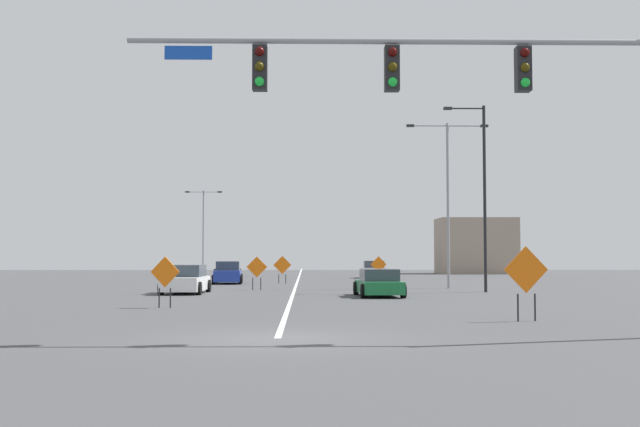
{
  "coord_description": "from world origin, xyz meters",
  "views": [
    {
      "loc": [
        0.65,
        -18.04,
        1.87
      ],
      "look_at": [
        1.4,
        24.97,
        4.2
      ],
      "focal_mm": 44.21,
      "sensor_mm": 36.0,
      "label": 1
    }
  ],
  "objects_px": {
    "car_silver_near": "(374,270)",
    "car_green_distant": "(379,284)",
    "construction_sign_right_lane": "(379,265)",
    "car_blue_mid": "(228,274)",
    "street_lamp_mid_right": "(448,190)",
    "construction_sign_right_shoulder": "(257,269)",
    "construction_sign_median_near": "(282,266)",
    "traffic_signal_assembly": "(468,95)",
    "street_lamp_near_right": "(482,190)",
    "street_lamp_far_left": "(203,225)",
    "construction_sign_median_far": "(165,275)",
    "car_black_far": "(228,270)",
    "car_white_passing": "(186,280)",
    "construction_sign_left_shoulder": "(526,273)"
  },
  "relations": [
    {
      "from": "car_silver_near",
      "to": "car_green_distant",
      "type": "distance_m",
      "value": 30.67
    },
    {
      "from": "construction_sign_right_lane",
      "to": "car_blue_mid",
      "type": "distance_m",
      "value": 12.97
    },
    {
      "from": "street_lamp_mid_right",
      "to": "car_silver_near",
      "type": "xyz_separation_m",
      "value": [
        -2.58,
        21.22,
        -5.06
      ]
    },
    {
      "from": "construction_sign_right_shoulder",
      "to": "construction_sign_median_near",
      "type": "bearing_deg",
      "value": 84.28
    },
    {
      "from": "construction_sign_median_near",
      "to": "traffic_signal_assembly",
      "type": "bearing_deg",
      "value": -81.55
    },
    {
      "from": "construction_sign_right_shoulder",
      "to": "street_lamp_near_right",
      "type": "bearing_deg",
      "value": -13.2
    },
    {
      "from": "construction_sign_median_near",
      "to": "car_blue_mid",
      "type": "height_order",
      "value": "construction_sign_median_near"
    },
    {
      "from": "construction_sign_right_lane",
      "to": "car_silver_near",
      "type": "bearing_deg",
      "value": 88.59
    },
    {
      "from": "street_lamp_far_left",
      "to": "construction_sign_right_shoulder",
      "type": "bearing_deg",
      "value": -77.99
    },
    {
      "from": "construction_sign_median_far",
      "to": "car_black_far",
      "type": "xyz_separation_m",
      "value": [
        -2.04,
        43.48,
        -0.53
      ]
    },
    {
      "from": "traffic_signal_assembly",
      "to": "car_green_distant",
      "type": "bearing_deg",
      "value": 91.19
    },
    {
      "from": "street_lamp_near_right",
      "to": "street_lamp_far_left",
      "type": "bearing_deg",
      "value": 116.71
    },
    {
      "from": "construction_sign_right_shoulder",
      "to": "car_silver_near",
      "type": "distance_m",
      "value": 25.03
    },
    {
      "from": "traffic_signal_assembly",
      "to": "car_silver_near",
      "type": "bearing_deg",
      "value": 87.68
    },
    {
      "from": "construction_sign_right_shoulder",
      "to": "traffic_signal_assembly",
      "type": "bearing_deg",
      "value": -75.78
    },
    {
      "from": "car_white_passing",
      "to": "street_lamp_far_left",
      "type": "bearing_deg",
      "value": 96.24
    },
    {
      "from": "traffic_signal_assembly",
      "to": "construction_sign_median_near",
      "type": "distance_m",
      "value": 37.09
    },
    {
      "from": "construction_sign_median_near",
      "to": "construction_sign_left_shoulder",
      "type": "distance_m",
      "value": 32.79
    },
    {
      "from": "construction_sign_right_shoulder",
      "to": "car_white_passing",
      "type": "height_order",
      "value": "construction_sign_right_shoulder"
    },
    {
      "from": "construction_sign_median_near",
      "to": "car_white_passing",
      "type": "xyz_separation_m",
      "value": [
        -4.39,
        -14.7,
        -0.5
      ]
    },
    {
      "from": "street_lamp_near_right",
      "to": "street_lamp_far_left",
      "type": "xyz_separation_m",
      "value": [
        -19.62,
        38.99,
        -0.31
      ]
    },
    {
      "from": "street_lamp_far_left",
      "to": "car_blue_mid",
      "type": "relative_size",
      "value": 1.9
    },
    {
      "from": "construction_sign_median_far",
      "to": "construction_sign_left_shoulder",
      "type": "distance_m",
      "value": 12.98
    },
    {
      "from": "traffic_signal_assembly",
      "to": "construction_sign_median_near",
      "type": "xyz_separation_m",
      "value": [
        -5.41,
        36.42,
        -4.44
      ]
    },
    {
      "from": "street_lamp_far_left",
      "to": "construction_sign_left_shoulder",
      "type": "xyz_separation_m",
      "value": [
        16.78,
        -57.2,
        -3.67
      ]
    },
    {
      "from": "traffic_signal_assembly",
      "to": "construction_sign_right_shoulder",
      "type": "distance_m",
      "value": 26.81
    },
    {
      "from": "street_lamp_far_left",
      "to": "construction_sign_left_shoulder",
      "type": "bearing_deg",
      "value": -73.65
    },
    {
      "from": "car_white_passing",
      "to": "construction_sign_median_far",
      "type": "bearing_deg",
      "value": -85.23
    },
    {
      "from": "street_lamp_near_right",
      "to": "car_blue_mid",
      "type": "xyz_separation_m",
      "value": [
        -14.53,
        12.99,
        -4.66
      ]
    },
    {
      "from": "construction_sign_left_shoulder",
      "to": "car_black_far",
      "type": "xyz_separation_m",
      "value": [
        -13.51,
        49.55,
        -0.73
      ]
    },
    {
      "from": "construction_sign_median_near",
      "to": "construction_sign_right_lane",
      "type": "distance_m",
      "value": 9.65
    },
    {
      "from": "traffic_signal_assembly",
      "to": "street_lamp_mid_right",
      "type": "relative_size",
      "value": 1.27
    },
    {
      "from": "construction_sign_right_shoulder",
      "to": "car_blue_mid",
      "type": "height_order",
      "value": "construction_sign_right_shoulder"
    },
    {
      "from": "traffic_signal_assembly",
      "to": "car_silver_near",
      "type": "relative_size",
      "value": 3.11
    },
    {
      "from": "car_black_far",
      "to": "car_green_distant",
      "type": "bearing_deg",
      "value": -73.49
    },
    {
      "from": "construction_sign_median_near",
      "to": "car_blue_mid",
      "type": "xyz_separation_m",
      "value": [
        -3.69,
        -0.6,
        -0.49
      ]
    },
    {
      "from": "street_lamp_mid_right",
      "to": "street_lamp_far_left",
      "type": "height_order",
      "value": "street_lamp_mid_right"
    },
    {
      "from": "street_lamp_near_right",
      "to": "car_silver_near",
      "type": "height_order",
      "value": "street_lamp_near_right"
    },
    {
      "from": "traffic_signal_assembly",
      "to": "car_black_far",
      "type": "relative_size",
      "value": 2.96
    },
    {
      "from": "street_lamp_mid_right",
      "to": "construction_sign_right_shoulder",
      "type": "distance_m",
      "value": 12.19
    },
    {
      "from": "car_green_distant",
      "to": "car_black_far",
      "type": "bearing_deg",
      "value": 106.51
    },
    {
      "from": "construction_sign_median_near",
      "to": "car_white_passing",
      "type": "distance_m",
      "value": 15.35
    },
    {
      "from": "construction_sign_right_lane",
      "to": "car_white_passing",
      "type": "distance_m",
      "value": 24.08
    },
    {
      "from": "traffic_signal_assembly",
      "to": "car_black_far",
      "type": "xyz_separation_m",
      "value": [
        -10.93,
        54.17,
        -4.97
      ]
    },
    {
      "from": "construction_sign_left_shoulder",
      "to": "construction_sign_median_near",
      "type": "bearing_deg",
      "value": 104.12
    },
    {
      "from": "construction_sign_right_shoulder",
      "to": "car_silver_near",
      "type": "relative_size",
      "value": 0.47
    },
    {
      "from": "street_lamp_far_left",
      "to": "car_green_distant",
      "type": "bearing_deg",
      "value": -72.29
    },
    {
      "from": "construction_sign_right_shoulder",
      "to": "construction_sign_median_far",
      "type": "height_order",
      "value": "construction_sign_median_far"
    },
    {
      "from": "street_lamp_mid_right",
      "to": "street_lamp_far_left",
      "type": "xyz_separation_m",
      "value": [
        -18.76,
        33.88,
        -0.7
      ]
    },
    {
      "from": "construction_sign_left_shoulder",
      "to": "car_silver_near",
      "type": "height_order",
      "value": "construction_sign_left_shoulder"
    }
  ]
}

